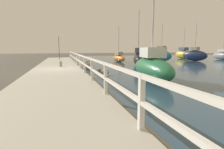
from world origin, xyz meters
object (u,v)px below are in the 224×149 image
sailboat_black (138,58)px  sailboat_navy (195,55)px  sailboat_yellow (183,54)px  mooring_bollard (61,64)px  dock_lamp (59,44)px  sailboat_gray (223,55)px  sailboat_green (152,67)px  sailboat_teal (161,55)px  sailboat_orange (119,58)px

sailboat_black → sailboat_navy: sailboat_black is taller
sailboat_yellow → sailboat_black: bearing=-148.3°
mooring_bollard → sailboat_yellow: sailboat_yellow is taller
sailboat_navy → sailboat_yellow: bearing=48.4°
dock_lamp → sailboat_gray: size_ratio=0.50×
mooring_bollard → sailboat_green: bearing=-51.8°
sailboat_black → sailboat_gray: sailboat_gray is taller
mooring_bollard → sailboat_black: bearing=14.0°
sailboat_black → sailboat_teal: size_ratio=1.12×
sailboat_navy → sailboat_gray: sailboat_gray is taller
sailboat_yellow → sailboat_gray: bearing=-49.2°
sailboat_green → sailboat_orange: (2.68, 14.09, -0.20)m
sailboat_green → sailboat_navy: bearing=52.3°
dock_lamp → sailboat_navy: (18.94, -4.24, -1.57)m
dock_lamp → sailboat_teal: sailboat_teal is taller
sailboat_gray → sailboat_black: bearing=-155.4°
mooring_bollard → sailboat_black: 8.27m
sailboat_yellow → sailboat_teal: size_ratio=1.06×
sailboat_yellow → dock_lamp: bearing=179.5°
dock_lamp → sailboat_teal: (14.07, -3.17, -1.55)m
sailboat_yellow → sailboat_navy: (-2.31, -5.40, 0.01)m
sailboat_yellow → sailboat_teal: bearing=-152.6°
mooring_bollard → dock_lamp: dock_lamp is taller
mooring_bollard → sailboat_yellow: bearing=28.1°
sailboat_gray → mooring_bollard: bearing=-156.0°
sailboat_black → sailboat_green: 8.92m
sailboat_black → sailboat_teal: (5.87, 4.93, 0.10)m
sailboat_gray → sailboat_yellow: bearing=143.0°
sailboat_black → sailboat_navy: (10.73, 3.86, 0.07)m
mooring_bollard → dock_lamp: size_ratio=0.15×
dock_lamp → sailboat_black: size_ratio=0.56×
dock_lamp → sailboat_orange: (7.89, -2.41, -1.86)m
sailboat_yellow → sailboat_green: sailboat_green is taller
dock_lamp → sailboat_black: sailboat_black is taller
sailboat_black → sailboat_teal: bearing=64.0°
sailboat_yellow → sailboat_navy: sailboat_navy is taller
dock_lamp → sailboat_green: sailboat_green is taller
sailboat_teal → sailboat_navy: size_ratio=0.94×
sailboat_black → sailboat_orange: bearing=117.1°
mooring_bollard → dock_lamp: bearing=91.0°
dock_lamp → sailboat_green: 17.38m
sailboat_teal → sailboat_navy: bearing=-30.8°
sailboat_teal → sailboat_gray: 11.36m
sailboat_yellow → sailboat_gray: size_ratio=0.83×
sailboat_yellow → sailboat_orange: (-13.35, -3.57, -0.28)m
sailboat_yellow → sailboat_orange: size_ratio=1.13×
mooring_bollard → sailboat_yellow: (21.06, 11.26, 0.31)m
mooring_bollard → sailboat_black: sailboat_black is taller
mooring_bollard → sailboat_orange: bearing=45.0°
sailboat_green → sailboat_navy: sailboat_green is taller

